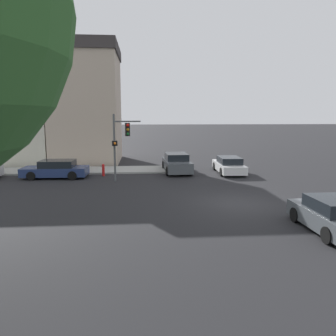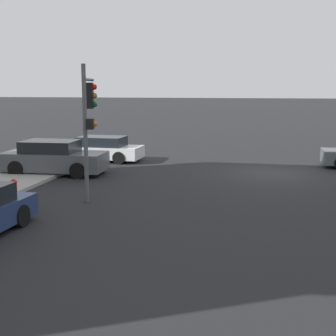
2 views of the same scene
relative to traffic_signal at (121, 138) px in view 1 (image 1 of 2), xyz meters
name	(u,v)px [view 1 (image 1 of 2)]	position (x,y,z in m)	size (l,w,h in m)	color
ground_plane	(238,203)	(-6.35, -6.39, -3.03)	(300.00, 300.00, 0.00)	black
rowhouse_backdrop	(53,107)	(10.08, 7.06, 2.30)	(7.98, 13.33, 11.14)	#BCA893
traffic_signal	(121,138)	(0.00, 0.00, 0.00)	(0.81, 1.97, 4.63)	#515456
crossing_car_0	(331,216)	(-10.79, -8.80, -2.39)	(3.97, 1.90, 1.37)	#4C5156
crossing_car_1	(177,163)	(3.34, -4.20, -2.31)	(4.64, 2.17, 1.52)	#4C5156
crossing_car_2	(229,165)	(2.63, -8.30, -2.41)	(4.61, 2.03, 1.30)	silver
parked_car_0	(56,169)	(1.67, 4.91, -2.41)	(2.15, 4.69, 1.30)	navy
fire_hydrant	(103,170)	(2.07, 1.51, -2.55)	(0.22, 0.22, 0.92)	red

